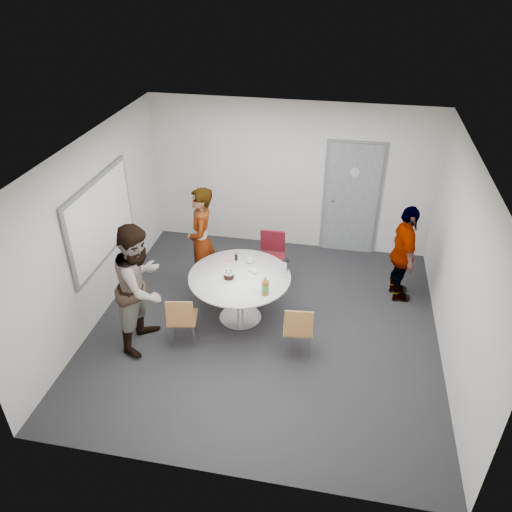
% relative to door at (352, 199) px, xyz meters
% --- Properties ---
extents(floor, '(5.00, 5.00, 0.00)m').
position_rel_door_xyz_m(floor, '(-1.10, -2.48, -1.03)').
color(floor, black).
rests_on(floor, ground).
extents(ceiling, '(5.00, 5.00, 0.00)m').
position_rel_door_xyz_m(ceiling, '(-1.10, -2.48, 1.67)').
color(ceiling, silver).
rests_on(ceiling, wall_back).
extents(wall_back, '(5.00, 0.00, 5.00)m').
position_rel_door_xyz_m(wall_back, '(-1.10, 0.02, 0.32)').
color(wall_back, silver).
rests_on(wall_back, floor).
extents(wall_left, '(0.00, 5.00, 5.00)m').
position_rel_door_xyz_m(wall_left, '(-3.60, -2.48, 0.32)').
color(wall_left, silver).
rests_on(wall_left, floor).
extents(wall_right, '(0.00, 5.00, 5.00)m').
position_rel_door_xyz_m(wall_right, '(1.40, -2.48, 0.32)').
color(wall_right, silver).
rests_on(wall_right, floor).
extents(wall_front, '(5.00, 0.00, 5.00)m').
position_rel_door_xyz_m(wall_front, '(-1.10, -4.98, 0.32)').
color(wall_front, silver).
rests_on(wall_front, floor).
extents(door, '(1.02, 0.17, 2.12)m').
position_rel_door_xyz_m(door, '(0.00, 0.00, 0.00)').
color(door, slate).
rests_on(door, wall_back).
extents(whiteboard, '(0.04, 1.90, 1.25)m').
position_rel_door_xyz_m(whiteboard, '(-3.56, -2.28, 0.42)').
color(whiteboard, slate).
rests_on(whiteboard, wall_left).
extents(table, '(1.48, 1.48, 1.06)m').
position_rel_door_xyz_m(table, '(-1.48, -2.36, -0.36)').
color(table, white).
rests_on(table, floor).
extents(chair_near_left, '(0.45, 0.48, 0.81)m').
position_rel_door_xyz_m(chair_near_left, '(-2.16, -3.08, -0.53)').
color(chair_near_left, '#91592C').
rests_on(chair_near_left, floor).
extents(chair_near_right, '(0.43, 0.46, 0.82)m').
position_rel_door_xyz_m(chair_near_right, '(-0.56, -2.99, -0.53)').
color(chair_near_right, '#91592C').
rests_on(chair_near_right, floor).
extents(chair_far, '(0.43, 0.47, 0.90)m').
position_rel_door_xyz_m(chair_far, '(-1.21, -1.25, -0.48)').
color(chair_far, maroon).
rests_on(chair_far, floor).
extents(person_main, '(0.58, 0.74, 1.79)m').
position_rel_door_xyz_m(person_main, '(-2.25, -1.70, -0.13)').
color(person_main, '#A5C6EA').
rests_on(person_main, floor).
extents(person_left, '(0.78, 0.96, 1.86)m').
position_rel_door_xyz_m(person_left, '(-2.69, -3.08, -0.09)').
color(person_left, white).
rests_on(person_left, floor).
extents(person_right, '(0.54, 0.99, 1.60)m').
position_rel_door_xyz_m(person_right, '(0.85, -1.34, -0.23)').
color(person_right, black).
rests_on(person_right, floor).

